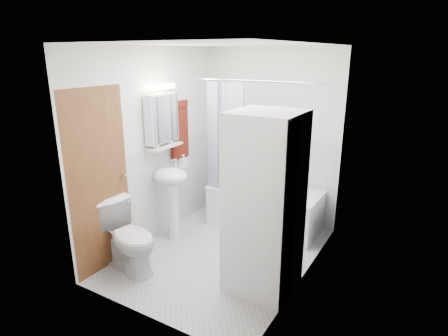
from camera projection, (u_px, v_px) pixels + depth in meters
The scene contains 20 objects.
floor at pixel (222, 254), 4.50m from camera, with size 2.60×2.60×0.00m, color silver.
room_walls at pixel (221, 133), 4.06m from camera, with size 2.60×2.60×2.60m.
wainscot at pixel (234, 200), 4.57m from camera, with size 1.98×2.58×2.58m.
door at pixel (124, 175), 4.22m from camera, with size 0.05×2.00×2.00m.
bathtub at pixel (265, 206), 5.10m from camera, with size 1.48×0.70×0.57m.
tub_spout at pixel (289, 162), 5.11m from camera, with size 0.04×0.04×0.12m, color silver.
curtain_rod at pixel (259, 81), 4.36m from camera, with size 0.02×0.02×1.66m, color silver.
shower_curtain at pixel (225, 139), 4.81m from camera, with size 0.55×0.02×1.45m.
sink at pixel (172, 187), 4.69m from camera, with size 0.44×0.37×1.04m.
medicine_cabinet at pixel (162, 117), 4.56m from camera, with size 0.13×0.50×0.71m.
shelf at pixel (164, 146), 4.66m from camera, with size 0.18×0.54×0.03m, color silver.
shower_caddy at pixel (294, 144), 4.99m from camera, with size 0.22×0.06×0.02m, color silver.
towel at pixel (179, 129), 4.96m from camera, with size 0.07×0.33×0.79m.
washer_dryer at pixel (264, 204), 3.65m from camera, with size 0.66×0.65×1.81m.
toilet at pixel (128, 237), 4.09m from camera, with size 0.44×0.78×0.77m, color white.
soap_pump at pixel (184, 165), 4.77m from camera, with size 0.08×0.17×0.08m, color gray.
shelf_bottle at pixel (156, 145), 4.52m from camera, with size 0.07×0.18×0.07m, color gray.
shelf_cup at pixel (170, 140), 4.74m from camera, with size 0.10×0.09×0.10m, color gray.
shampoo_a at pixel (292, 138), 4.99m from camera, with size 0.13×0.17×0.13m, color gray.
shampoo_b at pixel (300, 141), 4.94m from camera, with size 0.08×0.21×0.08m, color #2849A0.
Camera 1 is at (2.06, -3.42, 2.32)m, focal length 30.00 mm.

